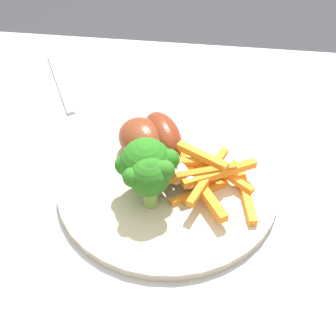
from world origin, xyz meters
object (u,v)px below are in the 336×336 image
object	(u,v)px
broccoli_floret_front	(151,175)
chicken_drumstick_far	(164,137)
broccoli_floret_middle	(147,165)
dining_table	(141,213)
chicken_drumstick_near	(144,141)
fork	(60,82)
dinner_plate	(168,182)
carrot_fries_pile	(207,177)

from	to	relation	value
broccoli_floret_front	chicken_drumstick_far	xyz separation A→B (m)	(0.00, 0.10, -0.02)
broccoli_floret_front	broccoli_floret_middle	distance (m)	0.02
broccoli_floret_front	broccoli_floret_middle	world-z (taller)	broccoli_floret_middle
dining_table	broccoli_floret_middle	xyz separation A→B (m)	(0.03, -0.07, 0.17)
dining_table	chicken_drumstick_far	world-z (taller)	chicken_drumstick_far
broccoli_floret_middle	chicken_drumstick_near	xyz separation A→B (m)	(-0.02, 0.07, -0.02)
broccoli_floret_middle	chicken_drumstick_near	world-z (taller)	broccoli_floret_middle
broccoli_floret_middle	chicken_drumstick_far	world-z (taller)	broccoli_floret_middle
chicken_drumstick_near	fork	distance (m)	0.25
broccoli_floret_front	fork	distance (m)	0.33
fork	dinner_plate	bearing A→B (deg)	-163.49
dinner_plate	broccoli_floret_front	size ratio (longest dim) A/B	3.88
dinner_plate	broccoli_floret_middle	xyz separation A→B (m)	(-0.02, -0.03, 0.05)
broccoli_floret_front	fork	world-z (taller)	broccoli_floret_front
dinner_plate	broccoli_floret_middle	world-z (taller)	broccoli_floret_middle
broccoli_floret_middle	carrot_fries_pile	size ratio (longest dim) A/B	0.55
chicken_drumstick_far	fork	xyz separation A→B (m)	(-0.20, 0.16, -0.03)
dinner_plate	broccoli_floret_middle	size ratio (longest dim) A/B	3.61
chicken_drumstick_near	carrot_fries_pile	bearing A→B (deg)	-29.51
dinner_plate	chicken_drumstick_near	xyz separation A→B (m)	(-0.04, 0.04, 0.03)
chicken_drumstick_far	broccoli_floret_front	bearing A→B (deg)	-90.71
dinner_plate	chicken_drumstick_far	xyz separation A→B (m)	(-0.01, 0.05, 0.03)
dining_table	chicken_drumstick_near	distance (m)	0.15
carrot_fries_pile	chicken_drumstick_far	size ratio (longest dim) A/B	1.04
dining_table	chicken_drumstick_far	xyz separation A→B (m)	(0.03, 0.01, 0.15)
broccoli_floret_middle	fork	bearing A→B (deg)	128.80
dining_table	carrot_fries_pile	xyz separation A→B (m)	(0.10, -0.05, 0.14)
dining_table	broccoli_floret_middle	distance (m)	0.18
chicken_drumstick_far	dinner_plate	bearing A→B (deg)	-76.84
broccoli_floret_front	chicken_drumstick_far	size ratio (longest dim) A/B	0.53
chicken_drumstick_far	fork	distance (m)	0.26
carrot_fries_pile	chicken_drumstick_far	world-z (taller)	chicken_drumstick_far
carrot_fries_pile	fork	size ratio (longest dim) A/B	0.74
chicken_drumstick_near	chicken_drumstick_far	size ratio (longest dim) A/B	0.88
broccoli_floret_front	broccoli_floret_middle	xyz separation A→B (m)	(-0.01, 0.02, -0.00)
dining_table	dinner_plate	xyz separation A→B (m)	(0.05, -0.04, 0.12)
dining_table	broccoli_floret_front	bearing A→B (deg)	-67.66
broccoli_floret_front	carrot_fries_pile	bearing A→B (deg)	29.67
broccoli_floret_middle	carrot_fries_pile	bearing A→B (deg)	15.20
chicken_drumstick_near	fork	world-z (taller)	chicken_drumstick_near
broccoli_floret_front	carrot_fries_pile	world-z (taller)	broccoli_floret_front
broccoli_floret_middle	dining_table	bearing A→B (deg)	111.79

